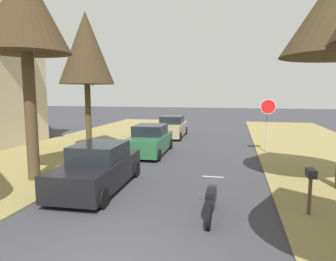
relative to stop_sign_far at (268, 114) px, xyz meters
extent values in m
cylinder|color=#9EA0A5|center=(0.00, 0.18, -1.01)|extent=(0.07, 0.45, 2.23)
cylinder|color=white|center=(0.00, -0.07, 0.41)|extent=(0.81, 0.19, 0.80)
cylinder|color=red|center=(0.00, -0.07, 0.41)|extent=(0.77, 0.20, 0.75)
cylinder|color=#4D3C27|center=(-9.27, -7.49, 0.25)|extent=(0.44, 0.44, 4.75)
cone|color=#3D2D1B|center=(-9.27, -7.49, 4.20)|extent=(3.18, 3.18, 3.16)
cylinder|color=#4D3C27|center=(-8.88, -7.62, 3.33)|extent=(0.49, 1.01, 1.52)
cylinder|color=#4D3C27|center=(-9.11, -7.85, 3.15)|extent=(0.94, 0.57, 1.18)
cylinder|color=#4D3C27|center=(-8.73, -7.73, 3.14)|extent=(0.70, 1.27, 1.18)
cylinder|color=#4A3D26|center=(-9.94, -1.71, -0.23)|extent=(0.32, 0.32, 3.78)
cone|color=#3B2E1B|center=(-9.94, -1.71, 3.64)|extent=(3.03, 3.03, 3.96)
cylinder|color=#4A3D26|center=(-9.55, -2.00, 2.28)|extent=(0.78, 0.96, 1.35)
cylinder|color=#4A3D26|center=(-9.52, -1.07, 2.17)|extent=(1.42, 1.01, 1.15)
cube|color=black|center=(-6.43, -7.89, -1.58)|extent=(1.97, 4.46, 0.85)
cube|color=black|center=(-6.44, -7.67, -0.88)|extent=(1.67, 2.08, 0.56)
cylinder|color=black|center=(-5.50, -9.51, -1.87)|extent=(0.22, 0.61, 0.60)
cylinder|color=black|center=(-7.24, -9.57, -1.87)|extent=(0.22, 0.61, 0.60)
cylinder|color=black|center=(-5.61, -6.21, -1.87)|extent=(0.22, 0.61, 0.60)
cylinder|color=black|center=(-7.35, -6.27, -1.87)|extent=(0.22, 0.61, 0.60)
cube|color=#28663D|center=(-6.33, -1.70, -1.58)|extent=(1.97, 4.46, 0.85)
cube|color=black|center=(-6.34, -1.48, -0.88)|extent=(1.67, 2.08, 0.56)
cylinder|color=black|center=(-5.41, -3.32, -1.87)|extent=(0.22, 0.61, 0.60)
cylinder|color=black|center=(-7.14, -3.38, -1.87)|extent=(0.22, 0.61, 0.60)
cylinder|color=black|center=(-5.52, -0.02, -1.87)|extent=(0.22, 0.61, 0.60)
cylinder|color=black|center=(-7.26, -0.08, -1.87)|extent=(0.22, 0.61, 0.60)
cube|color=tan|center=(-6.41, 4.66, -1.58)|extent=(1.97, 4.46, 0.85)
cube|color=black|center=(-6.42, 4.88, -0.88)|extent=(1.67, 2.08, 0.56)
cylinder|color=black|center=(-5.49, 3.04, -1.87)|extent=(0.22, 0.61, 0.60)
cylinder|color=black|center=(-7.23, 2.98, -1.87)|extent=(0.22, 0.61, 0.60)
cylinder|color=black|center=(-5.60, 6.33, -1.87)|extent=(0.22, 0.61, 0.60)
cylinder|color=black|center=(-7.34, 6.28, -1.87)|extent=(0.22, 0.61, 0.60)
cylinder|color=black|center=(-2.35, -8.73, -1.87)|extent=(0.10, 0.60, 0.60)
cylinder|color=black|center=(-2.35, -10.18, -1.87)|extent=(0.10, 0.60, 0.60)
cube|color=black|center=(-2.35, -9.46, -1.59)|extent=(0.24, 1.02, 0.36)
cube|color=black|center=(-2.35, -9.71, -1.39)|extent=(0.22, 0.56, 0.12)
cylinder|color=#9EA0A5|center=(-2.35, -8.83, -1.22)|extent=(0.60, 0.04, 0.04)
cube|color=brown|center=(0.27, -8.79, -1.60)|extent=(0.08, 0.08, 1.05)
cube|color=black|center=(0.27, -8.79, -0.96)|extent=(0.22, 0.44, 0.22)
camera|label=1|loc=(-1.80, -17.26, 1.21)|focal=31.87mm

